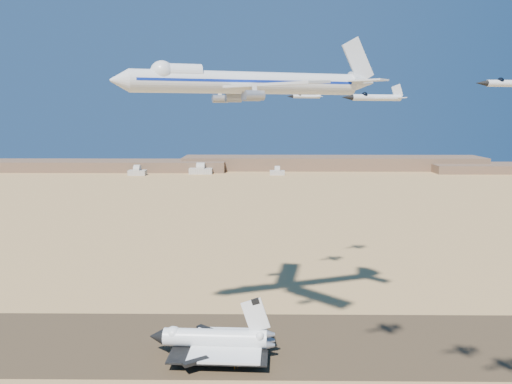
{
  "coord_description": "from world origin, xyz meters",
  "views": [
    {
      "loc": [
        19.79,
        -164.89,
        80.41
      ],
      "look_at": [
        17.84,
        8.0,
        52.61
      ],
      "focal_mm": 35.0,
      "sensor_mm": 36.0,
      "label": 1
    }
  ],
  "objects_px": {
    "shuttle": "(214,340)",
    "crew_b": "(238,366)",
    "crew_a": "(235,367)",
    "chase_jet_e": "(306,96)",
    "crew_c": "(232,362)",
    "chase_jet_b": "(512,83)",
    "chase_jet_a": "(375,97)",
    "chase_jet_f": "(340,85)",
    "carrier_747": "(240,82)"
  },
  "relations": [
    {
      "from": "crew_c",
      "to": "chase_jet_f",
      "type": "distance_m",
      "value": 125.09
    },
    {
      "from": "crew_c",
      "to": "chase_jet_a",
      "type": "xyz_separation_m",
      "value": [
        35.07,
        -35.01,
        82.79
      ]
    },
    {
      "from": "carrier_747",
      "to": "crew_a",
      "type": "relative_size",
      "value": 47.47
    },
    {
      "from": "crew_c",
      "to": "chase_jet_b",
      "type": "height_order",
      "value": "chase_jet_b"
    },
    {
      "from": "crew_c",
      "to": "chase_jet_b",
      "type": "distance_m",
      "value": 115.19
    },
    {
      "from": "shuttle",
      "to": "chase_jet_a",
      "type": "height_order",
      "value": "chase_jet_a"
    },
    {
      "from": "chase_jet_b",
      "to": "chase_jet_e",
      "type": "xyz_separation_m",
      "value": [
        -29.41,
        107.29,
        0.83
      ]
    },
    {
      "from": "crew_a",
      "to": "chase_jet_e",
      "type": "bearing_deg",
      "value": -27.14
    },
    {
      "from": "shuttle",
      "to": "crew_b",
      "type": "bearing_deg",
      "value": -42.39
    },
    {
      "from": "shuttle",
      "to": "crew_b",
      "type": "xyz_separation_m",
      "value": [
        8.23,
        -8.19,
        -4.7
      ]
    },
    {
      "from": "chase_jet_e",
      "to": "chase_jet_f",
      "type": "bearing_deg",
      "value": 28.06
    },
    {
      "from": "chase_jet_a",
      "to": "chase_jet_b",
      "type": "distance_m",
      "value": 28.44
    },
    {
      "from": "shuttle",
      "to": "chase_jet_e",
      "type": "relative_size",
      "value": 2.85
    },
    {
      "from": "carrier_747",
      "to": "shuttle",
      "type": "bearing_deg",
      "value": -177.29
    },
    {
      "from": "crew_a",
      "to": "chase_jet_e",
      "type": "distance_m",
      "value": 106.09
    },
    {
      "from": "crew_b",
      "to": "chase_jet_f",
      "type": "height_order",
      "value": "chase_jet_f"
    },
    {
      "from": "chase_jet_a",
      "to": "chase_jet_e",
      "type": "bearing_deg",
      "value": 76.83
    },
    {
      "from": "shuttle",
      "to": "crew_c",
      "type": "xyz_separation_m",
      "value": [
        6.27,
        -5.65,
        -4.68
      ]
    },
    {
      "from": "carrier_747",
      "to": "crew_b",
      "type": "xyz_separation_m",
      "value": [
        -0.8,
        -11.8,
        -88.67
      ]
    },
    {
      "from": "crew_c",
      "to": "chase_jet_b",
      "type": "bearing_deg",
      "value": 158.03
    },
    {
      "from": "crew_b",
      "to": "chase_jet_e",
      "type": "xyz_separation_m",
      "value": [
        25.03,
        56.13,
        85.72
      ]
    },
    {
      "from": "shuttle",
      "to": "crew_b",
      "type": "relative_size",
      "value": 26.56
    },
    {
      "from": "shuttle",
      "to": "chase_jet_e",
      "type": "distance_m",
      "value": 99.85
    },
    {
      "from": "chase_jet_e",
      "to": "chase_jet_b",
      "type": "bearing_deg",
      "value": -96.84
    },
    {
      "from": "crew_a",
      "to": "chase_jet_e",
      "type": "relative_size",
      "value": 0.12
    },
    {
      "from": "crew_a",
      "to": "chase_jet_e",
      "type": "height_order",
      "value": "chase_jet_e"
    },
    {
      "from": "carrier_747",
      "to": "chase_jet_a",
      "type": "distance_m",
      "value": 55.11
    },
    {
      "from": "carrier_747",
      "to": "crew_c",
      "type": "xyz_separation_m",
      "value": [
        -2.77,
        -9.25,
        -88.64
      ]
    },
    {
      "from": "crew_a",
      "to": "crew_c",
      "type": "height_order",
      "value": "crew_a"
    },
    {
      "from": "crew_b",
      "to": "crew_c",
      "type": "relative_size",
      "value": 0.97
    },
    {
      "from": "chase_jet_f",
      "to": "chase_jet_e",
      "type": "bearing_deg",
      "value": -152.0
    },
    {
      "from": "crew_a",
      "to": "chase_jet_f",
      "type": "bearing_deg",
      "value": -31.64
    },
    {
      "from": "chase_jet_a",
      "to": "chase_jet_b",
      "type": "relative_size",
      "value": 1.11
    },
    {
      "from": "shuttle",
      "to": "carrier_747",
      "type": "xyz_separation_m",
      "value": [
        9.04,
        3.6,
        83.97
      ]
    },
    {
      "from": "crew_b",
      "to": "crew_c",
      "type": "bearing_deg",
      "value": 1.38
    },
    {
      "from": "chase_jet_a",
      "to": "chase_jet_f",
      "type": "bearing_deg",
      "value": 67.05
    },
    {
      "from": "crew_a",
      "to": "crew_b",
      "type": "xyz_separation_m",
      "value": [
        0.92,
        0.9,
        -0.12
      ]
    },
    {
      "from": "chase_jet_a",
      "to": "chase_jet_b",
      "type": "height_order",
      "value": "chase_jet_b"
    },
    {
      "from": "shuttle",
      "to": "carrier_747",
      "type": "relative_size",
      "value": 0.49
    },
    {
      "from": "crew_b",
      "to": "chase_jet_b",
      "type": "relative_size",
      "value": 0.12
    },
    {
      "from": "shuttle",
      "to": "crew_a",
      "type": "relative_size",
      "value": 23.17
    },
    {
      "from": "crew_b",
      "to": "chase_jet_b",
      "type": "xyz_separation_m",
      "value": [
        54.44,
        -51.16,
        84.89
      ]
    },
    {
      "from": "carrier_747",
      "to": "chase_jet_b",
      "type": "xyz_separation_m",
      "value": [
        53.64,
        -62.96,
        -3.78
      ]
    },
    {
      "from": "crew_b",
      "to": "chase_jet_e",
      "type": "bearing_deg",
      "value": -60.29
    },
    {
      "from": "crew_b",
      "to": "crew_a",
      "type": "bearing_deg",
      "value": 98.05
    },
    {
      "from": "crew_c",
      "to": "chase_jet_f",
      "type": "height_order",
      "value": "chase_jet_f"
    },
    {
      "from": "crew_c",
      "to": "chase_jet_a",
      "type": "distance_m",
      "value": 96.49
    },
    {
      "from": "chase_jet_a",
      "to": "crew_a",
      "type": "bearing_deg",
      "value": 118.77
    },
    {
      "from": "crew_a",
      "to": "chase_jet_b",
      "type": "bearing_deg",
      "value": -134.91
    },
    {
      "from": "chase_jet_a",
      "to": "chase_jet_f",
      "type": "height_order",
      "value": "chase_jet_f"
    }
  ]
}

